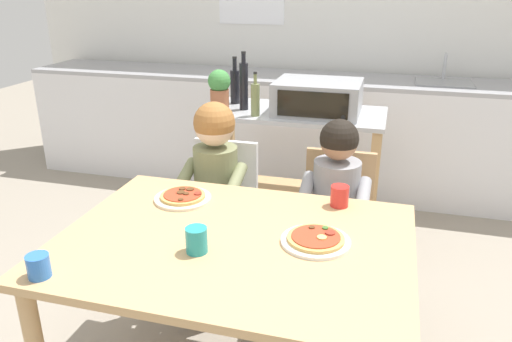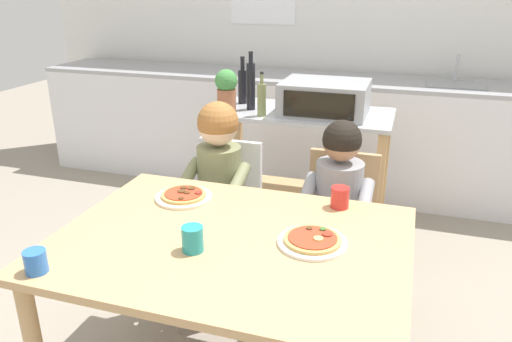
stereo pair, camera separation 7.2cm
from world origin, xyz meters
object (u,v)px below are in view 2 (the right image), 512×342
pizza_plate_white (313,241)px  drinking_cup_red (340,197)px  toaster_oven (325,98)px  bottle_slim_sauce (251,85)px  child_in_olive_shirt (215,179)px  drinking_cup_teal (193,239)px  drinking_cup_blue (36,262)px  pizza_plate_cream (184,196)px  bottle_clear_vinegar (262,99)px  child_in_grey_shirt (336,204)px  dining_chair_left (225,207)px  potted_herb_plant (226,89)px  dining_chair_right (338,223)px  dining_table (231,261)px  kitchen_island_cart (301,156)px  bottle_tall_green_wine (243,85)px

pizza_plate_white → drinking_cup_red: 0.34m
toaster_oven → bottle_slim_sauce: (-0.45, -0.03, 0.05)m
bottle_slim_sauce → child_in_olive_shirt: 0.81m
drinking_cup_teal → drinking_cup_blue: size_ratio=1.20×
pizza_plate_cream → drinking_cup_blue: 0.69m
child_in_olive_shirt → drinking_cup_blue: bearing=-101.2°
pizza_plate_cream → drinking_cup_teal: size_ratio=2.65×
bottle_clear_vinegar → child_in_grey_shirt: 0.89m
dining_chair_left → pizza_plate_cream: dining_chair_left is taller
dining_chair_left → bottle_slim_sauce: bearing=95.5°
potted_herb_plant → dining_chair_right: size_ratio=0.31×
dining_chair_left → drinking_cup_red: 0.79m
child_in_olive_shirt → dining_table: bearing=-63.1°
bottle_slim_sauce → drinking_cup_blue: (-0.14, -1.75, -0.24)m
drinking_cup_blue → drinking_cup_red: bearing=42.6°
pizza_plate_white → dining_table: bearing=-170.2°
pizza_plate_cream → toaster_oven: bearing=70.9°
kitchen_island_cart → toaster_oven: bearing=-6.5°
dining_chair_right → drinking_cup_red: 0.46m
potted_herb_plant → drinking_cup_blue: (-0.02, -1.66, -0.22)m
dining_table → drinking_cup_teal: (-0.09, -0.12, 0.14)m
dining_chair_left → pizza_plate_white: (0.60, -0.68, 0.26)m
bottle_slim_sauce → drinking_cup_blue: 1.77m
drinking_cup_red → drinking_cup_teal: 0.66m
bottle_slim_sauce → toaster_oven: bearing=3.7°
potted_herb_plant → drinking_cup_teal: potted_herb_plant is taller
bottle_tall_green_wine → child_in_grey_shirt: bearing=-49.5°
toaster_oven → pizza_plate_cream: (-0.39, -1.12, -0.21)m
drinking_cup_red → bottle_tall_green_wine: bearing=125.9°
child_in_grey_shirt → drinking_cup_teal: (-0.38, -0.73, 0.14)m
bottle_slim_sauce → bottle_tall_green_wine: 0.18m
pizza_plate_cream → drinking_cup_blue: (-0.20, -0.66, 0.03)m
drinking_cup_teal → dining_chair_right: bearing=65.8°
drinking_cup_teal → pizza_plate_cream: bearing=119.6°
kitchen_island_cart → dining_table: 1.41m
dining_chair_left → child_in_olive_shirt: bearing=-90.0°
pizza_plate_white → child_in_olive_shirt: bearing=136.8°
child_in_olive_shirt → drinking_cup_blue: child_in_olive_shirt is taller
bottle_tall_green_wine → dining_table: bearing=-72.5°
bottle_tall_green_wine → dining_chair_left: size_ratio=0.37×
drinking_cup_teal → dining_chair_left: bearing=104.4°
dining_chair_right → drinking_cup_red: size_ratio=9.28×
kitchen_island_cart → bottle_slim_sauce: bearing=-172.0°
bottle_clear_vinegar → child_in_olive_shirt: bottle_clear_vinegar is taller
bottle_clear_vinegar → child_in_olive_shirt: 0.67m
drinking_cup_blue → toaster_oven: bearing=71.7°
bottle_slim_sauce → pizza_plate_cream: (0.06, -1.09, -0.26)m
toaster_oven → drinking_cup_blue: bearing=-108.3°
dining_chair_right → pizza_plate_white: bearing=-90.0°
drinking_cup_teal → drinking_cup_blue: bearing=-146.7°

